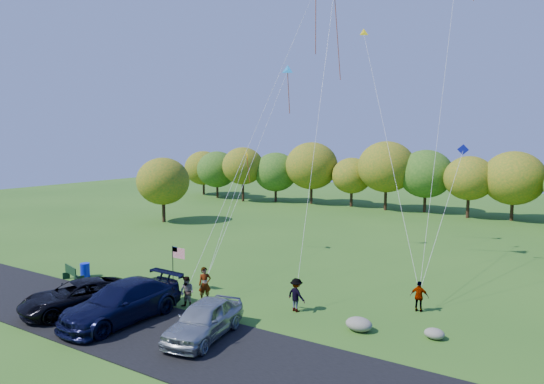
% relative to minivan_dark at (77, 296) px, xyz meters
% --- Properties ---
extents(ground, '(140.00, 140.00, 0.00)m').
position_rel_minivan_dark_xyz_m(ground, '(6.25, 4.10, -0.85)').
color(ground, '#2D5D1A').
rests_on(ground, ground).
extents(asphalt_lane, '(44.00, 6.00, 0.06)m').
position_rel_minivan_dark_xyz_m(asphalt_lane, '(6.25, 0.10, -0.82)').
color(asphalt_lane, black).
rests_on(asphalt_lane, ground).
extents(treeline, '(74.61, 28.12, 8.38)m').
position_rel_minivan_dark_xyz_m(treeline, '(9.74, 40.39, 3.82)').
color(treeline, '#3C2415').
rests_on(treeline, ground).
extents(minivan_dark, '(4.22, 6.19, 1.57)m').
position_rel_minivan_dark_xyz_m(minivan_dark, '(0.00, 0.00, 0.00)').
color(minivan_dark, black).
rests_on(minivan_dark, asphalt_lane).
extents(minivan_navy, '(2.84, 6.54, 1.87)m').
position_rel_minivan_dark_xyz_m(minivan_navy, '(2.99, 0.34, 0.15)').
color(minivan_navy, black).
rests_on(minivan_navy, asphalt_lane).
extents(minivan_silver, '(2.81, 5.19, 1.67)m').
position_rel_minivan_dark_xyz_m(minivan_silver, '(7.74, 0.94, 0.05)').
color(minivan_silver, '#979EA1').
rests_on(minivan_silver, asphalt_lane).
extents(flyer_a, '(0.79, 0.84, 1.92)m').
position_rel_minivan_dark_xyz_m(flyer_a, '(4.47, 4.86, 0.11)').
color(flyer_a, '#4C4C59').
rests_on(flyer_a, ground).
extents(flyer_b, '(0.85, 0.68, 1.69)m').
position_rel_minivan_dark_xyz_m(flyer_b, '(4.36, 3.54, -0.00)').
color(flyer_b, '#4C4C59').
rests_on(flyer_b, ground).
extents(flyer_c, '(1.27, 0.94, 1.76)m').
position_rel_minivan_dark_xyz_m(flyer_c, '(9.55, 6.19, 0.03)').
color(flyer_c, '#4C4C59').
rests_on(flyer_c, ground).
extents(flyer_d, '(0.99, 0.50, 1.62)m').
position_rel_minivan_dark_xyz_m(flyer_d, '(14.99, 9.59, -0.04)').
color(flyer_d, '#4C4C59').
rests_on(flyer_d, ground).
extents(park_bench, '(1.73, 0.74, 0.98)m').
position_rel_minivan_dark_xyz_m(park_bench, '(-5.14, 3.29, -0.33)').
color(park_bench, black).
rests_on(park_bench, ground).
extents(trash_barrel, '(0.60, 0.60, 0.90)m').
position_rel_minivan_dark_xyz_m(trash_barrel, '(-5.22, 4.34, -0.40)').
color(trash_barrel, '#0E20D4').
rests_on(trash_barrel, ground).
extents(flag_assembly, '(0.99, 0.64, 2.67)m').
position_rel_minivan_dark_xyz_m(flag_assembly, '(1.88, 5.39, 1.17)').
color(flag_assembly, black).
rests_on(flag_assembly, ground).
extents(boulder_near, '(1.28, 1.00, 0.64)m').
position_rel_minivan_dark_xyz_m(boulder_near, '(13.31, 5.51, -0.53)').
color(boulder_near, gray).
rests_on(boulder_near, ground).
extents(boulder_far, '(0.91, 0.76, 0.47)m').
position_rel_minivan_dark_xyz_m(boulder_far, '(16.54, 6.48, -0.61)').
color(boulder_far, gray).
rests_on(boulder_far, ground).
extents(kites_aloft, '(23.01, 6.38, 14.56)m').
position_rel_minivan_dark_xyz_m(kites_aloft, '(8.20, 16.44, 16.72)').
color(kites_aloft, red).
rests_on(kites_aloft, ground).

